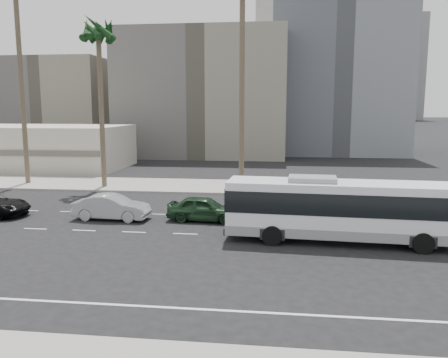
# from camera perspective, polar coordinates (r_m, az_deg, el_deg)

# --- Properties ---
(ground) EXTENTS (700.00, 700.00, 0.00)m
(ground) POSITION_cam_1_polar(r_m,az_deg,el_deg) (25.42, 8.61, -7.29)
(ground) COLOR black
(ground) RESTS_ON ground
(sidewalk_north) EXTENTS (120.00, 7.00, 0.15)m
(sidewalk_north) POSITION_cam_1_polar(r_m,az_deg,el_deg) (40.52, 8.00, -1.10)
(sidewalk_north) COLOR gray
(sidewalk_north) RESTS_ON ground
(commercial_low) EXTENTS (22.00, 12.16, 5.00)m
(commercial_low) POSITION_cam_1_polar(r_m,az_deg,el_deg) (58.40, -23.12, 3.72)
(commercial_low) COLOR beige
(commercial_low) RESTS_ON ground
(midrise_beige_west) EXTENTS (24.00, 18.00, 18.00)m
(midrise_beige_west) POSITION_cam_1_polar(r_m,az_deg,el_deg) (70.33, -2.26, 10.48)
(midrise_beige_west) COLOR #625F59
(midrise_beige_west) RESTS_ON ground
(midrise_gray_center) EXTENTS (20.00, 20.00, 26.00)m
(midrise_gray_center) POSITION_cam_1_polar(r_m,az_deg,el_deg) (77.15, 13.83, 13.07)
(midrise_gray_center) COLOR #575B64
(midrise_gray_center) RESTS_ON ground
(midrise_beige_far) EXTENTS (18.00, 16.00, 15.00)m
(midrise_beige_far) POSITION_cam_1_polar(r_m,az_deg,el_deg) (83.17, -19.86, 8.69)
(midrise_beige_far) COLOR #625F59
(midrise_beige_far) RESTS_ON ground
(civic_tower) EXTENTS (42.00, 42.00, 129.00)m
(civic_tower) POSITION_cam_1_polar(r_m,az_deg,el_deg) (276.25, 6.87, 15.44)
(civic_tower) COLOR beige
(civic_tower) RESTS_ON ground
(highrise_right) EXTENTS (26.00, 26.00, 70.00)m
(highrise_right) POSITION_cam_1_polar(r_m,az_deg,el_deg) (260.01, 17.61, 14.66)
(highrise_right) COLOR slate
(highrise_right) RESTS_ON ground
(highrise_far) EXTENTS (22.00, 22.00, 60.00)m
(highrise_far) POSITION_cam_1_polar(r_m,az_deg,el_deg) (294.00, 21.38, 12.77)
(highrise_far) COLOR slate
(highrise_far) RESTS_ON ground
(city_bus) EXTENTS (12.22, 3.45, 3.47)m
(city_bus) POSITION_cam_1_polar(r_m,az_deg,el_deg) (24.74, 14.54, -3.58)
(city_bus) COLOR white
(city_bus) RESTS_ON ground
(car_a) EXTENTS (2.14, 4.72, 1.57)m
(car_a) POSITION_cam_1_polar(r_m,az_deg,el_deg) (28.66, -2.53, -3.72)
(car_a) COLOR #19361E
(car_a) RESTS_ON ground
(car_b) EXTENTS (1.92, 4.91, 1.59)m
(car_b) POSITION_cam_1_polar(r_m,az_deg,el_deg) (29.85, -13.90, -3.45)
(car_b) COLOR #9A9A9D
(car_b) RESTS_ON ground
(palm_mid) EXTENTS (4.71, 4.71, 14.56)m
(palm_mid) POSITION_cam_1_polar(r_m,az_deg,el_deg) (41.84, -15.50, 16.90)
(palm_mid) COLOR brown
(palm_mid) RESTS_ON ground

